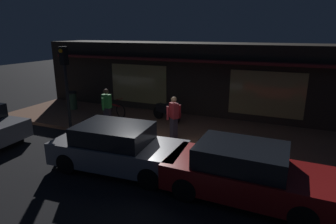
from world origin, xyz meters
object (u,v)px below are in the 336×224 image
at_px(parked_car_far, 117,147).
at_px(parked_car_across, 244,172).
at_px(motorcycle, 167,111).
at_px(person_photographer, 107,107).
at_px(person_bystander, 174,117).
at_px(traffic_light_pole, 66,76).
at_px(bicycle_parked, 114,109).
at_px(trash_bin, 72,100).

distance_m(parked_car_far, parked_car_across, 3.85).
relative_size(motorcycle, person_photographer, 0.96).
relative_size(person_photographer, parked_car_across, 0.40).
relative_size(person_photographer, parked_car_far, 0.40).
bearing_deg(person_bystander, person_photographer, 175.64).
height_order(traffic_light_pole, parked_car_across, traffic_light_pole).
bearing_deg(traffic_light_pole, parked_car_far, -26.94).
relative_size(bicycle_parked, parked_car_far, 0.38).
bearing_deg(parked_car_across, motorcycle, 131.96).
bearing_deg(person_photographer, traffic_light_pole, -131.79).
relative_size(traffic_light_pole, parked_car_far, 0.85).
height_order(motorcycle, bicycle_parked, motorcycle).
bearing_deg(person_bystander, traffic_light_pole, -167.87).
relative_size(person_photographer, traffic_light_pole, 0.46).
relative_size(trash_bin, traffic_light_pole, 0.26).
height_order(bicycle_parked, parked_car_far, parked_car_far).
xyz_separation_m(person_photographer, traffic_light_pole, (-1.03, -1.16, 1.45)).
bearing_deg(person_photographer, parked_car_across, -25.45).
distance_m(bicycle_parked, traffic_light_pole, 3.34).
xyz_separation_m(person_photographer, trash_bin, (-3.42, 1.68, -0.41)).
bearing_deg(person_bystander, motorcycle, 120.61).
height_order(bicycle_parked, person_bystander, person_bystander).
xyz_separation_m(motorcycle, parked_car_across, (4.21, -4.68, 0.06)).
distance_m(person_bystander, parked_car_far, 2.80).
relative_size(person_bystander, parked_car_across, 0.40).
relative_size(person_bystander, parked_car_far, 0.40).
distance_m(traffic_light_pole, parked_car_far, 4.26).
bearing_deg(person_bystander, parked_car_far, -106.46).
bearing_deg(bicycle_parked, person_photographer, -66.02).
height_order(person_photographer, parked_car_across, person_photographer).
bearing_deg(trash_bin, parked_car_across, -25.73).
bearing_deg(bicycle_parked, trash_bin, 176.46).
bearing_deg(parked_car_far, traffic_light_pole, 153.06).
bearing_deg(motorcycle, person_bystander, -59.39).
height_order(bicycle_parked, trash_bin, trash_bin).
bearing_deg(motorcycle, traffic_light_pole, -137.35).
xyz_separation_m(person_photographer, person_bystander, (3.21, -0.24, 0.00)).
xyz_separation_m(motorcycle, trash_bin, (-5.48, -0.01, -0.03)).
bearing_deg(person_photographer, person_bystander, -4.36).
bearing_deg(traffic_light_pole, person_photographer, 48.21).
distance_m(motorcycle, bicycle_parked, 2.74).
distance_m(person_photographer, parked_car_far, 3.80).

